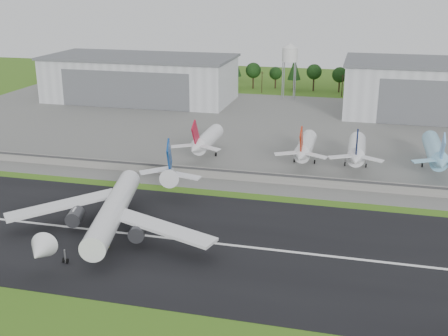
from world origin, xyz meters
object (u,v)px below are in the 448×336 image
(parked_jet_red_a, at_px, (205,141))
(parked_jet_skyblue, at_px, (435,152))
(ground_vehicle, at_px, (100,245))
(main_airliner, at_px, (113,215))
(parked_jet_red_b, at_px, (305,148))
(parked_jet_navy, at_px, (356,151))

(parked_jet_red_a, bearing_deg, parked_jet_skyblue, 3.70)
(ground_vehicle, distance_m, parked_jet_skyblue, 114.94)
(main_airliner, xyz_separation_m, ground_vehicle, (0.25, -8.25, -4.16))
(parked_jet_red_a, bearing_deg, parked_jet_red_b, -0.00)
(parked_jet_red_b, bearing_deg, main_airliner, -120.72)
(parked_jet_navy, bearing_deg, ground_vehicle, -127.03)
(parked_jet_red_a, distance_m, parked_jet_red_b, 35.17)
(ground_vehicle, bearing_deg, parked_jet_red_b, -20.85)
(parked_jet_red_b, height_order, parked_jet_skyblue, parked_jet_skyblue)
(main_airliner, height_order, parked_jet_red_a, main_airliner)
(parked_jet_red_b, distance_m, parked_jet_navy, 17.20)
(main_airliner, distance_m, parked_jet_red_b, 77.90)
(ground_vehicle, bearing_deg, parked_jet_navy, -30.14)
(parked_jet_navy, bearing_deg, parked_jet_red_b, -179.91)
(parked_jet_navy, bearing_deg, main_airliner, -130.39)
(main_airliner, distance_m, parked_jet_navy, 87.97)
(parked_jet_red_a, xyz_separation_m, parked_jet_red_b, (35.17, -0.00, -0.02))
(parked_jet_navy, bearing_deg, parked_jet_skyblue, 11.15)
(parked_jet_red_a, height_order, parked_jet_skyblue, parked_jet_skyblue)
(ground_vehicle, distance_m, parked_jet_navy, 94.39)
(main_airliner, height_order, parked_jet_red_b, main_airliner)
(main_airliner, xyz_separation_m, parked_jet_navy, (57.00, 66.99, 1.29))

